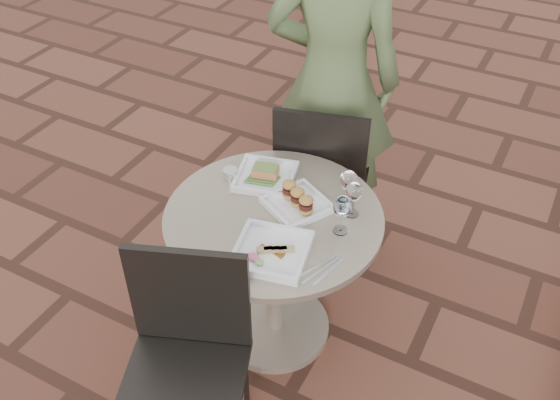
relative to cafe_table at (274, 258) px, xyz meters
The scene contains 13 objects.
ground 0.60m from the cafe_table, 123.14° to the right, with size 60.00×60.00×0.00m, color #583022.
cafe_table is the anchor object (origin of this frame).
chair_far 0.60m from the cafe_table, 94.85° to the left, with size 0.54×0.54×0.93m.
chair_near 0.61m from the cafe_table, 93.07° to the right, with size 0.57×0.57×0.93m.
diner 0.93m from the cafe_table, 97.96° to the left, with size 0.66×0.43×1.82m, color #495C33.
plate_salmon 0.36m from the cafe_table, 126.92° to the left, with size 0.30×0.30×0.07m.
plate_sliders 0.30m from the cafe_table, 54.45° to the left, with size 0.31×0.31×0.15m.
plate_tuna 0.35m from the cafe_table, 63.72° to the right, with size 0.32×0.32×0.03m.
wine_glass_right 0.46m from the cafe_table, ahead, with size 0.07×0.07×0.17m.
wine_glass_mid 0.48m from the cafe_table, 40.96° to the left, with size 0.07×0.07×0.17m.
wine_glass_far 0.48m from the cafe_table, 28.97° to the left, with size 0.07×0.07×0.16m.
steel_ramekin 0.41m from the cafe_table, 156.15° to the left, with size 0.06×0.06×0.05m, color silver.
cutlery_set 0.44m from the cafe_table, 31.93° to the right, with size 0.09×0.21×0.00m, color silver, non-canonical shape.
Camera 1 is at (1.11, -1.38, 2.40)m, focal length 40.00 mm.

